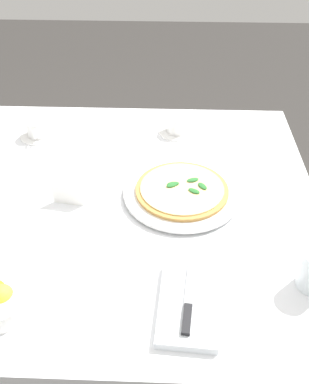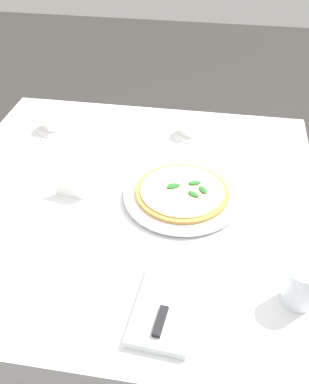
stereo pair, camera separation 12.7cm
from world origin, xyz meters
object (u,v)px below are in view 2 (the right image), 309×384
Objects in this scene: pizza_plate at (182,195)px; water_glass_far_right at (301,288)px; dinner_knife at (166,303)px; coffee_cup_right_edge at (191,128)px; napkin_folded at (166,308)px; pizza at (182,191)px; coffee_cup_back_corner at (54,122)px; menu_card at (69,189)px.

water_glass_far_right is (-0.32, -0.30, 0.03)m from pizza_plate.
coffee_cup_right_edge is at bearing 7.58° from dinner_knife.
water_glass_far_right is 0.44× the size of napkin_folded.
pizza is 0.36m from coffee_cup_right_edge.
pizza is 2.03× the size of coffee_cup_back_corner.
coffee_cup_right_edge reaches higher than napkin_folded.
water_glass_far_right is at bearing -69.92° from dinner_knife.
menu_card is at bearing -154.32° from coffee_cup_back_corner.
pizza_plate is 0.59m from coffee_cup_back_corner.
pizza_plate is at bearing -122.43° from coffee_cup_back_corner.
pizza_plate is at bearing 17.44° from menu_card.
menu_card is (0.35, 0.33, 0.02)m from napkin_folded.
napkin_folded is 1.17× the size of dinner_knife.
napkin_folded is at bearing 104.78° from water_glass_far_right.
menu_card is (-0.05, 0.32, 0.01)m from pizza.
dinner_knife is at bearing -178.50° from pizza.
pizza_plate is 0.33m from menu_card.
napkin_folded reaches higher than pizza_plate.
coffee_cup_right_edge is 0.51m from menu_card.
dinner_knife is (0.00, -0.00, 0.01)m from napkin_folded.
pizza_plate is 0.44m from water_glass_far_right.
coffee_cup_back_corner is at bearing 95.19° from coffee_cup_right_edge.
napkin_folded is 2.55× the size of menu_card.
coffee_cup_right_edge is 1.31× the size of water_glass_far_right.
coffee_cup_back_corner reaches higher than pizza.
water_glass_far_right is 1.13× the size of menu_card.
pizza is at bearing -58.10° from pizza_plate.
water_glass_far_right reaches higher than napkin_folded.
coffee_cup_right_edge is 1.48× the size of menu_card.
menu_card reaches higher than pizza_plate.
pizza is 0.59m from coffee_cup_back_corner.
menu_card reaches higher than napkin_folded.
napkin_folded is (-0.40, -0.01, -0.00)m from pizza_plate.
pizza is at bearing -122.40° from coffee_cup_back_corner.
pizza_plate is 0.36m from coffee_cup_right_edge.
menu_card is (0.27, 0.62, -0.01)m from water_glass_far_right.
pizza_plate is 3.79× the size of menu_card.
coffee_cup_right_edge is 0.76m from napkin_folded.
pizza is 2.67× the size of water_glass_far_right.
dinner_knife reaches higher than pizza_plate.
pizza_plate is 2.56× the size of coffee_cup_back_corner.
menu_card is at bearing 142.73° from coffee_cup_right_edge.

